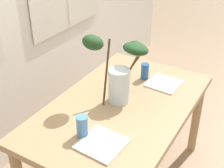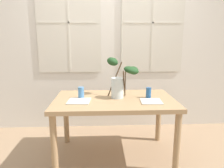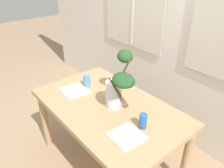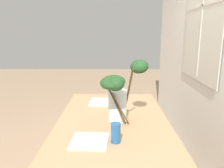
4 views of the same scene
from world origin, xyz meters
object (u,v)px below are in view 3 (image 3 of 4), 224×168
Objects in this scene: plate_square_right at (127,136)px; drinking_glass_blue_right at (143,121)px; dining_table at (108,113)px; drinking_glass_blue_left at (87,81)px; plate_square_left at (75,90)px; vase_with_branches at (119,85)px.

drinking_glass_blue_right is at bearing 88.50° from plate_square_right.
drinking_glass_blue_left is (-0.40, 0.04, 0.16)m from dining_table.
drinking_glass_blue_left is 0.16m from plate_square_left.
dining_table is 0.43m from drinking_glass_blue_left.
dining_table is 0.43m from plate_square_left.
plate_square_left is (-0.41, -0.10, 0.10)m from dining_table.
vase_with_branches is at bearing 33.28° from dining_table.
plate_square_left is at bearing 176.85° from plate_square_right.
dining_table is 0.34m from vase_with_branches.
drinking_glass_blue_right is (0.81, -0.02, -0.01)m from drinking_glass_blue_left.
vase_with_branches reaches higher than drinking_glass_blue_left.
drinking_glass_blue_right reaches higher than dining_table.
plate_square_left is (-0.82, -0.12, -0.06)m from drinking_glass_blue_right.
drinking_glass_blue_left is at bearing -178.39° from vase_with_branches.
plate_square_right is at bearing -19.77° from dining_table.
plate_square_right is at bearing -3.15° from plate_square_left.
plate_square_right is at bearing -91.50° from drinking_glass_blue_right.
dining_table is 6.12× the size of plate_square_right.
drinking_glass_blue_left is 0.59× the size of plate_square_right.
drinking_glass_blue_right is 0.18m from plate_square_right.
vase_with_branches is at bearing 1.61° from drinking_glass_blue_left.
plate_square_right is at bearing -31.59° from vase_with_branches.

